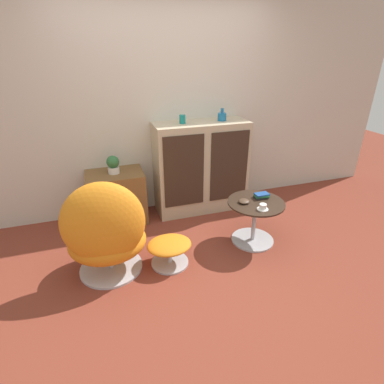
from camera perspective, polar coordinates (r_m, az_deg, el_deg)
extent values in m
plane|color=brown|center=(3.02, 2.71, -14.39)|extent=(12.00, 12.00, 0.00)
cube|color=beige|center=(3.77, -5.02, 15.79)|extent=(6.40, 0.06, 2.60)
cube|color=tan|center=(3.83, 1.67, 4.74)|extent=(1.16, 0.45, 1.15)
cube|color=#332319|center=(3.52, -1.51, 3.84)|extent=(0.49, 0.01, 0.87)
cube|color=#332319|center=(3.72, 7.10, 4.84)|extent=(0.49, 0.01, 0.87)
cube|color=brown|center=(3.73, -14.09, -0.98)|extent=(0.66, 0.46, 0.63)
cylinder|color=beige|center=(3.54, -13.65, -3.32)|extent=(0.19, 0.01, 0.19)
cylinder|color=#B7B7BC|center=(3.11, -15.08, -13.66)|extent=(0.59, 0.59, 0.02)
cylinder|color=#B7B7BC|center=(3.07, -15.24, -12.60)|extent=(0.06, 0.06, 0.12)
ellipsoid|color=orange|center=(2.93, -15.75, -9.04)|extent=(0.77, 0.67, 0.34)
ellipsoid|color=orange|center=(2.67, -16.55, -5.63)|extent=(0.75, 0.51, 0.76)
cylinder|color=#B7B7BC|center=(3.08, -4.23, -13.19)|extent=(0.37, 0.37, 0.02)
cylinder|color=#B7B7BC|center=(3.03, -4.28, -11.90)|extent=(0.04, 0.04, 0.16)
ellipsoid|color=orange|center=(2.95, -4.36, -10.01)|extent=(0.44, 0.37, 0.09)
cylinder|color=#B7B7BC|center=(3.46, 11.40, -8.86)|extent=(0.46, 0.46, 0.02)
cylinder|color=#B7B7BC|center=(3.33, 11.75, -5.54)|extent=(0.04, 0.04, 0.45)
cylinder|color=#332319|center=(3.22, 12.11, -2.00)|extent=(0.60, 0.60, 0.02)
cylinder|color=#147A75|center=(3.58, -1.84, 13.70)|extent=(0.07, 0.07, 0.10)
cylinder|color=#196699|center=(3.75, 5.73, 14.06)|extent=(0.10, 0.10, 0.09)
cylinder|color=#196699|center=(3.74, 5.78, 15.16)|extent=(0.04, 0.04, 0.06)
cylinder|color=silver|center=(3.59, -14.68, 4.07)|extent=(0.13, 0.13, 0.08)
sphere|color=#2D6638|center=(3.56, -14.86, 5.56)|extent=(0.14, 0.14, 0.14)
cylinder|color=white|center=(3.08, 13.31, -3.18)|extent=(0.11, 0.11, 0.01)
cylinder|color=white|center=(3.07, 13.35, -2.75)|extent=(0.07, 0.07, 0.06)
cube|color=black|center=(3.31, 13.02, -0.92)|extent=(0.16, 0.10, 0.02)
cube|color=#237038|center=(3.30, 13.09, -0.67)|extent=(0.16, 0.11, 0.02)
cube|color=#1E478C|center=(3.29, 13.15, -0.41)|extent=(0.15, 0.09, 0.02)
ellipsoid|color=#4C3828|center=(3.16, 9.85, -1.74)|extent=(0.11, 0.11, 0.04)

